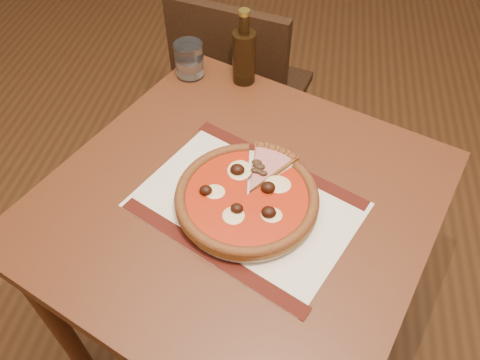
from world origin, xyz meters
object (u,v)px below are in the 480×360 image
at_px(chair_far, 239,89).
at_px(bottle, 244,55).
at_px(table, 239,223).
at_px(plate, 247,202).
at_px(pizza, 247,196).
at_px(water_glass, 189,60).

bearing_deg(chair_far, bottle, 115.51).
xyz_separation_m(table, plate, (0.02, -0.02, 0.11)).
distance_m(chair_far, pizza, 0.80).
distance_m(chair_far, bottle, 0.46).
relative_size(plate, bottle, 1.40).
height_order(plate, bottle, bottle).
relative_size(plate, pizza, 0.96).
height_order(pizza, water_glass, water_glass).
distance_m(pizza, water_glass, 0.49).
bearing_deg(chair_far, table, 112.88).
height_order(table, pizza, pizza).
bearing_deg(water_glass, plate, -62.24).
xyz_separation_m(chair_far, pizza, (0.14, -0.73, 0.30)).
xyz_separation_m(water_glass, bottle, (0.15, -0.00, 0.03)).
bearing_deg(table, chair_far, 99.60).
height_order(table, bottle, bottle).
bearing_deg(pizza, water_glass, 117.74).
bearing_deg(pizza, bottle, 100.08).
distance_m(plate, pizza, 0.02).
relative_size(water_glass, bottle, 0.46).
height_order(plate, water_glass, water_glass).
bearing_deg(table, water_glass, 116.67).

